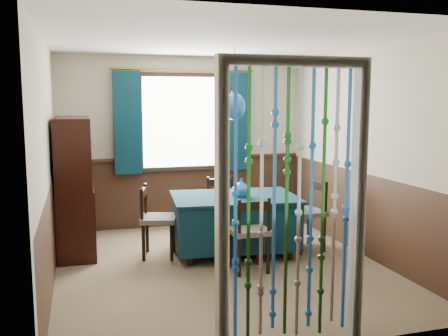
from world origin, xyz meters
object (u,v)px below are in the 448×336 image
object	(u,v)px
chair_left	(156,219)
pendant_lamp	(235,106)
sideboard	(75,205)
chair_near	(250,232)
chair_far	(224,207)
vase_sideboard	(79,174)
chair_right	(307,213)
bowl_shelf	(78,160)
dining_table	(234,220)
vase_table	(241,188)

from	to	relation	value
chair_left	pendant_lamp	bearing A→B (deg)	95.78
chair_left	sideboard	world-z (taller)	sideboard
chair_near	chair_far	world-z (taller)	chair_far
chair_far	chair_left	size ratio (longest dim) A/B	0.98
chair_far	vase_sideboard	distance (m)	1.93
chair_near	chair_right	size ratio (longest dim) A/B	0.95
pendant_lamp	bowl_shelf	world-z (taller)	pendant_lamp
chair_far	sideboard	bearing A→B (deg)	-5.86
bowl_shelf	sideboard	bearing A→B (deg)	106.46
dining_table	chair_near	size ratio (longest dim) A/B	1.90
vase_table	bowl_shelf	xyz separation A→B (m)	(-1.87, 0.55, 0.35)
pendant_lamp	vase_sideboard	distance (m)	2.20
chair_right	vase_sideboard	xyz separation A→B (m)	(-2.73, 1.01, 0.46)
chair_near	chair_far	bearing A→B (deg)	85.41
chair_right	sideboard	bearing A→B (deg)	68.41
chair_near	chair_left	xyz separation A→B (m)	(-0.90, 0.82, 0.01)
chair_right	sideboard	world-z (taller)	sideboard
vase_sideboard	chair_right	bearing A→B (deg)	-20.26
chair_far	bowl_shelf	bearing A→B (deg)	0.35
sideboard	chair_left	bearing A→B (deg)	-30.08
chair_near	chair_left	world-z (taller)	chair_left
chair_near	vase_table	bearing A→B (deg)	79.37
chair_left	dining_table	bearing A→B (deg)	95.78
sideboard	bowl_shelf	world-z (taller)	sideboard
dining_table	chair_right	size ratio (longest dim) A/B	1.81
chair_near	chair_left	size ratio (longest dim) A/B	0.97
dining_table	bowl_shelf	distance (m)	2.01
chair_right	vase_sideboard	size ratio (longest dim) A/B	4.38
chair_far	chair_right	world-z (taller)	chair_right
chair_left	pendant_lamp	xyz separation A→B (m)	(0.93, -0.15, 1.34)
sideboard	vase_table	world-z (taller)	sideboard
chair_right	pendant_lamp	distance (m)	1.62
chair_right	vase_table	distance (m)	0.93
dining_table	chair_far	size ratio (longest dim) A/B	1.89
pendant_lamp	bowl_shelf	size ratio (longest dim) A/B	3.71
chair_left	pendant_lamp	world-z (taller)	pendant_lamp
sideboard	bowl_shelf	distance (m)	0.62
dining_table	vase_table	bearing A→B (deg)	-36.16
vase_table	bowl_shelf	world-z (taller)	bowl_shelf
dining_table	pendant_lamp	distance (m)	1.38
chair_far	vase_sideboard	world-z (taller)	vase_sideboard
dining_table	pendant_lamp	world-z (taller)	pendant_lamp
sideboard	vase_table	xyz separation A→B (m)	(1.93, -0.75, 0.24)
chair_left	sideboard	size ratio (longest dim) A/B	0.52
pendant_lamp	dining_table	bearing A→B (deg)	26.57
bowl_shelf	vase_table	bearing A→B (deg)	-16.32
vase_table	vase_sideboard	size ratio (longest dim) A/B	0.99
bowl_shelf	chair_left	bearing A→B (deg)	-21.42
vase_table	bowl_shelf	size ratio (longest dim) A/B	0.86
chair_far	chair_left	xyz separation A→B (m)	(-0.98, -0.46, 0.01)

